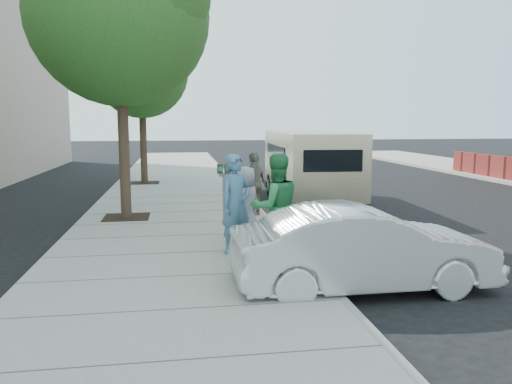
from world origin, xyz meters
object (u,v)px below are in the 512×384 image
person_officer (236,204)px  person_striped_polo (255,184)px  tree_near (121,8)px  sedan (363,249)px  person_gray_shirt (245,204)px  tree_far (142,67)px  parking_meter (224,181)px  van (309,166)px  person_green_shirt (276,207)px

person_officer → person_striped_polo: bearing=43.6°
tree_near → sedan: (4.25, -6.14, -4.86)m
tree_near → person_striped_polo: bearing=-4.9°
person_gray_shirt → person_striped_polo: bearing=-136.4°
person_striped_polo → sedan: bearing=47.0°
tree_far → parking_meter: size_ratio=4.27×
van → sedan: 8.46m
tree_near → parking_meter: bearing=-29.3°
tree_far → sedan: size_ratio=1.55×
tree_near → person_striped_polo: size_ratio=4.34×
tree_far → person_gray_shirt: size_ratio=4.01×
person_gray_shirt → tree_near: bearing=-83.1°
person_green_shirt → person_striped_polo: person_green_shirt is taller
sedan → person_green_shirt: (-1.14, 1.44, 0.45)m
tree_near → van: 7.36m
tree_near → person_green_shirt: bearing=-56.5°
tree_far → van: 8.56m
sedan → tree_far: bearing=16.7°
tree_far → parking_meter: (2.46, -8.98, -3.63)m
tree_near → tree_far: bearing=90.0°
tree_near → tree_far: 7.63m
person_officer → person_gray_shirt: person_officer is taller
person_officer → person_striped_polo: size_ratio=1.12×
parking_meter → person_green_shirt: 3.38m
parking_meter → sedan: size_ratio=0.36×
person_green_shirt → person_striped_polo: 4.42m
parking_meter → person_officer: bearing=-93.5°
van → person_officer: van is taller
tree_far → person_gray_shirt: tree_far is taller
person_green_shirt → sedan: bearing=120.1°
tree_near → person_green_shirt: (3.11, -4.70, -4.40)m
parking_meter → person_striped_polo: bearing=45.8°
sedan → person_gray_shirt: (-1.50, 2.95, 0.27)m
person_officer → sedan: bearing=-81.5°
sedan → person_gray_shirt: bearing=26.5°
tree_far → person_green_shirt: tree_far is taller
person_green_shirt → person_gray_shirt: (-0.36, 1.50, -0.18)m
person_officer → person_gray_shirt: size_ratio=1.20×
sedan → person_striped_polo: size_ratio=2.41×
person_gray_shirt → van: bearing=-151.4°
tree_near → sedan: size_ratio=1.80×
tree_far → person_officer: size_ratio=3.35×
parking_meter → sedan: bearing=-72.7°
tree_near → person_officer: size_ratio=3.89×
tree_far → person_green_shirt: (3.11, -12.30, -3.74)m
sedan → parking_meter: bearing=20.1°
person_green_shirt → person_gray_shirt: person_green_shirt is taller
person_green_shirt → person_officer: bearing=-52.4°
tree_near → tree_far: (-0.00, 7.60, -0.66)m
tree_far → person_green_shirt: bearing=-75.8°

